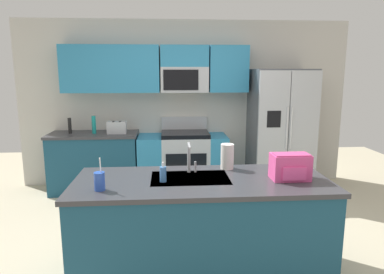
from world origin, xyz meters
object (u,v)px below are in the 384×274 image
at_px(sink_faucet, 190,155).
at_px(backpack, 290,166).
at_px(soap_dispenser, 163,174).
at_px(drink_cup_blue, 100,181).
at_px(range_oven, 183,161).
at_px(pepper_mill, 70,126).
at_px(paper_towel_roll, 227,156).
at_px(bottle_teal, 94,125).
at_px(refrigerator, 280,130).
at_px(toaster, 117,127).

distance_m(sink_faucet, backpack, 0.89).
bearing_deg(soap_dispenser, drink_cup_blue, -160.10).
xyz_separation_m(range_oven, pepper_mill, (-1.69, -0.00, 0.57)).
bearing_deg(drink_cup_blue, paper_towel_roll, 25.79).
distance_m(range_oven, bottle_teal, 1.45).
height_order(refrigerator, pepper_mill, refrigerator).
xyz_separation_m(refrigerator, pepper_mill, (-3.19, 0.07, 0.09)).
bearing_deg(range_oven, pepper_mill, -179.91).
relative_size(toaster, sink_faucet, 0.99).
bearing_deg(pepper_mill, range_oven, 0.09).
xyz_separation_m(range_oven, refrigerator, (1.51, -0.07, 0.48)).
relative_size(refrigerator, soap_dispenser, 10.88).
height_order(drink_cup_blue, soap_dispenser, drink_cup_blue).
xyz_separation_m(pepper_mill, paper_towel_roll, (2.02, -2.05, 0.00)).
bearing_deg(soap_dispenser, bottle_teal, 113.83).
bearing_deg(paper_towel_roll, pepper_mill, 134.51).
relative_size(refrigerator, sink_faucet, 6.56).
relative_size(drink_cup_blue, backpack, 0.83).
xyz_separation_m(toaster, backpack, (1.80, -2.37, 0.03)).
bearing_deg(drink_cup_blue, pepper_mill, 109.56).
bearing_deg(backpack, pepper_mill, 135.94).
bearing_deg(soap_dispenser, refrigerator, 52.67).
relative_size(toaster, pepper_mill, 1.20).
height_order(bottle_teal, sink_faucet, sink_faucet).
xyz_separation_m(refrigerator, sink_faucet, (-1.54, -2.11, 0.14)).
bearing_deg(bottle_teal, range_oven, 1.29).
bearing_deg(drink_cup_blue, toaster, 94.88).
bearing_deg(soap_dispenser, pepper_mill, 120.39).
distance_m(toaster, paper_towel_roll, 2.40).
xyz_separation_m(sink_faucet, backpack, (0.85, -0.25, -0.05)).
relative_size(range_oven, bottle_teal, 5.13).
relative_size(soap_dispenser, backpack, 0.53).
relative_size(range_oven, pepper_mill, 5.81).
bearing_deg(range_oven, backpack, -71.41).
height_order(refrigerator, paper_towel_roll, refrigerator).
height_order(sink_faucet, backpack, sink_faucet).
relative_size(sink_faucet, paper_towel_roll, 1.17).
height_order(refrigerator, drink_cup_blue, refrigerator).
distance_m(sink_faucet, paper_towel_roll, 0.39).
height_order(sink_faucet, soap_dispenser, sink_faucet).
height_order(bottle_teal, drink_cup_blue, same).
bearing_deg(paper_towel_roll, bottle_teal, 129.30).
distance_m(refrigerator, bottle_teal, 2.84).
xyz_separation_m(sink_faucet, paper_towel_roll, (0.37, 0.12, -0.05)).
bearing_deg(pepper_mill, toaster, -4.08).
relative_size(refrigerator, backpack, 5.78).
xyz_separation_m(sink_faucet, soap_dispenser, (-0.24, -0.23, -0.10)).
xyz_separation_m(range_oven, bottle_teal, (-1.33, -0.03, 0.59)).
bearing_deg(pepper_mill, bottle_teal, -4.35).
bearing_deg(bottle_teal, soap_dispenser, -66.17).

